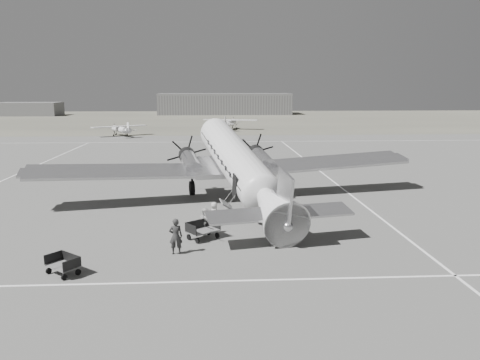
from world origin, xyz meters
name	(u,v)px	position (x,y,z in m)	size (l,w,h in m)	color
ground	(197,204)	(0.00, 0.00, 0.00)	(260.00, 260.00, 0.00)	#60605E
taxi_line_near	(187,282)	(0.00, -14.00, 0.01)	(60.00, 0.15, 0.01)	white
taxi_line_right	(359,201)	(12.00, 0.00, 0.01)	(0.15, 80.00, 0.01)	white
taxi_line_left	(4,180)	(-18.00, 10.00, 0.01)	(0.15, 60.00, 0.01)	white
taxi_line_horizon	(206,142)	(0.00, 40.00, 0.01)	(90.00, 0.15, 0.01)	white
grass_infield	(209,119)	(0.00, 95.00, 0.00)	(260.00, 90.00, 0.01)	#696759
hangar_main	(225,104)	(5.00, 120.00, 3.30)	(42.00, 14.00, 6.60)	slate
shed_secondary	(29,109)	(-55.00, 115.00, 2.00)	(18.00, 10.00, 4.00)	#606060
dc3_airliner	(238,166)	(2.98, -0.37, 2.83)	(29.68, 20.59, 5.65)	#B9B9BC
light_plane_left	(121,130)	(-14.97, 49.74, 1.02)	(9.82, 7.97, 2.04)	silver
light_plane_right	(230,124)	(4.60, 62.04, 1.17)	(11.24, 9.12, 2.33)	silver
baggage_cart_near	(203,230)	(0.59, -8.13, 0.51)	(1.79, 1.27, 1.01)	#606060
baggage_cart_far	(63,265)	(-5.61, -12.84, 0.44)	(1.57, 1.11, 0.89)	#606060
ground_crew	(176,236)	(-0.73, -10.43, 0.93)	(0.68, 0.45, 1.86)	#292929
ramp_agent	(205,221)	(0.70, -7.25, 0.77)	(0.75, 0.58, 1.54)	silver
passenger	(214,214)	(1.22, -5.48, 0.72)	(0.71, 0.46, 1.45)	#AAABA8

